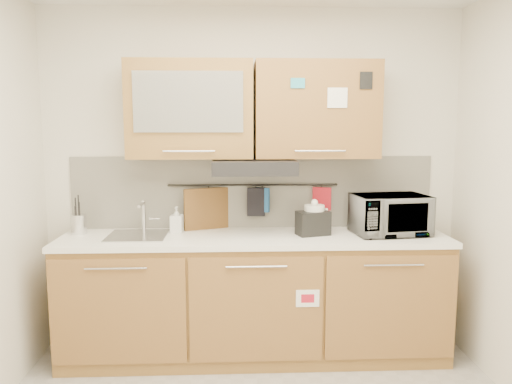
{
  "coord_description": "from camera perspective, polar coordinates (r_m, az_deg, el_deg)",
  "views": [
    {
      "loc": [
        -0.14,
        -2.37,
        1.73
      ],
      "look_at": [
        0.01,
        1.05,
        1.26
      ],
      "focal_mm": 35.0,
      "sensor_mm": 36.0,
      "label": 1
    }
  ],
  "objects": [
    {
      "name": "wall_back",
      "position": [
        3.9,
        -0.36,
        1.48
      ],
      "size": [
        3.2,
        0.0,
        3.2
      ],
      "primitive_type": "plane",
      "rotation": [
        1.57,
        0.0,
        0.0
      ],
      "color": "silver",
      "rests_on": "ground"
    },
    {
      "name": "base_cabinet",
      "position": [
        3.8,
        -0.17,
        -12.56
      ],
      "size": [
        2.8,
        0.64,
        0.88
      ],
      "color": "olive",
      "rests_on": "floor"
    },
    {
      "name": "countertop",
      "position": [
        3.66,
        -0.18,
        -5.3
      ],
      "size": [
        2.82,
        0.62,
        0.04
      ],
      "primitive_type": "cube",
      "color": "white",
      "rests_on": "base_cabinet"
    },
    {
      "name": "backsplash",
      "position": [
        3.9,
        -0.35,
        -0.0
      ],
      "size": [
        2.8,
        0.02,
        0.56
      ],
      "primitive_type": "cube",
      "color": "silver",
      "rests_on": "countertop"
    },
    {
      "name": "upper_cabinets",
      "position": [
        3.7,
        -0.34,
        9.37
      ],
      "size": [
        1.82,
        0.37,
        0.7
      ],
      "color": "olive",
      "rests_on": "wall_back"
    },
    {
      "name": "range_hood",
      "position": [
        3.64,
        -0.22,
        2.92
      ],
      "size": [
        0.6,
        0.46,
        0.1
      ],
      "primitive_type": "cube",
      "color": "black",
      "rests_on": "upper_cabinets"
    },
    {
      "name": "sink",
      "position": [
        3.74,
        -13.36,
        -4.86
      ],
      "size": [
        0.42,
        0.4,
        0.26
      ],
      "color": "silver",
      "rests_on": "countertop"
    },
    {
      "name": "utensil_rail",
      "position": [
        3.85,
        -0.33,
        0.8
      ],
      "size": [
        1.3,
        0.02,
        0.02
      ],
      "primitive_type": "cylinder",
      "rotation": [
        0.0,
        1.57,
        0.0
      ],
      "color": "black",
      "rests_on": "backsplash"
    },
    {
      "name": "utensil_crock",
      "position": [
        3.93,
        -19.61,
        -3.44
      ],
      "size": [
        0.13,
        0.13,
        0.29
      ],
      "rotation": [
        0.0,
        0.0,
        -0.18
      ],
      "color": "silver",
      "rests_on": "countertop"
    },
    {
      "name": "kettle",
      "position": [
        3.7,
        6.69,
        -3.23
      ],
      "size": [
        0.2,
        0.19,
        0.26
      ],
      "rotation": [
        0.0,
        0.0,
        0.3
      ],
      "color": "white",
      "rests_on": "countertop"
    },
    {
      "name": "toaster",
      "position": [
        3.68,
        6.53,
        -3.52
      ],
      "size": [
        0.26,
        0.2,
        0.18
      ],
      "rotation": [
        0.0,
        0.0,
        0.28
      ],
      "color": "black",
      "rests_on": "countertop"
    },
    {
      "name": "microwave",
      "position": [
        3.8,
        15.05,
        -2.52
      ],
      "size": [
        0.57,
        0.43,
        0.29
      ],
      "primitive_type": "imported",
      "rotation": [
        0.0,
        0.0,
        0.14
      ],
      "color": "#999999",
      "rests_on": "countertop"
    },
    {
      "name": "soap_bottle",
      "position": [
        3.79,
        -9.06,
        -3.14
      ],
      "size": [
        0.09,
        0.1,
        0.2
      ],
      "primitive_type": "imported",
      "rotation": [
        0.0,
        0.0,
        -0.08
      ],
      "color": "#999999",
      "rests_on": "countertop"
    },
    {
      "name": "cutting_board",
      "position": [
        3.88,
        -5.4,
        -3.07
      ],
      "size": [
        0.37,
        0.17,
        0.48
      ],
      "primitive_type": "cube",
      "rotation": [
        0.0,
        0.0,
        0.37
      ],
      "color": "brown",
      "rests_on": "utensil_rail"
    },
    {
      "name": "oven_mitt",
      "position": [
        3.86,
        0.72,
        -0.9
      ],
      "size": [
        0.11,
        0.07,
        0.19
      ],
      "primitive_type": "cube",
      "rotation": [
        0.0,
        0.0,
        -0.42
      ],
      "color": "#1F528F",
      "rests_on": "utensil_rail"
    },
    {
      "name": "dark_pouch",
      "position": [
        3.86,
        0.01,
        -1.14
      ],
      "size": [
        0.14,
        0.04,
        0.22
      ],
      "primitive_type": "cube",
      "rotation": [
        0.0,
        0.0,
        -0.03
      ],
      "color": "black",
      "rests_on": "utensil_rail"
    },
    {
      "name": "pot_holder",
      "position": [
        3.91,
        7.53,
        -0.76
      ],
      "size": [
        0.14,
        0.07,
        0.18
      ],
      "primitive_type": "cube",
      "rotation": [
        0.0,
        0.0,
        -0.35
      ],
      "color": "#AB1622",
      "rests_on": "utensil_rail"
    }
  ]
}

